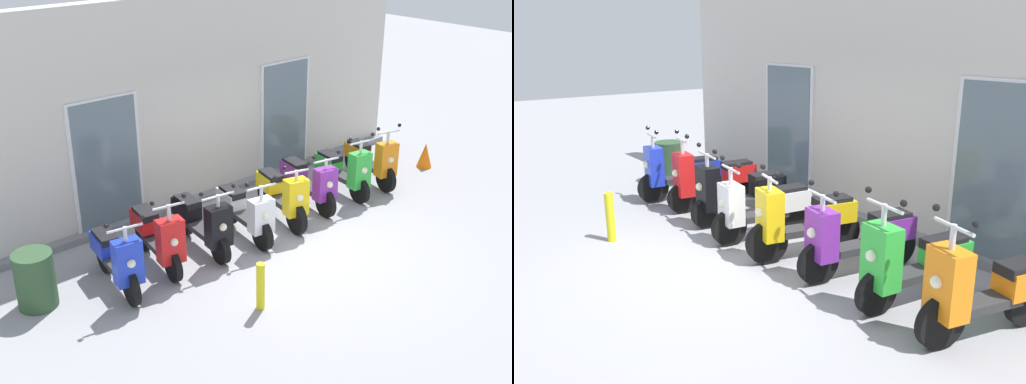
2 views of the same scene
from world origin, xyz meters
TOP-DOWN VIEW (x-y plane):
  - ground_plane at (0.00, 0.00)m, footprint 40.00×40.00m
  - storefront_facade at (0.00, 2.75)m, footprint 9.96×0.50m
  - scooter_blue at (-2.87, 0.88)m, footprint 0.61×1.57m
  - scooter_red at (-2.07, 1.03)m, footprint 0.62×1.59m
  - scooter_black at (-1.25, 1.01)m, footprint 0.62×1.62m
  - scooter_white at (-0.46, 0.90)m, footprint 0.62×1.57m
  - scooter_yellow at (0.38, 0.91)m, footprint 0.68×1.58m
  - scooter_purple at (1.19, 1.09)m, footprint 0.67×1.64m
  - scooter_green at (2.05, 1.01)m, footprint 0.61×1.53m
  - scooter_orange at (2.87, 1.02)m, footprint 0.70×1.57m
  - traffic_cone at (4.37, 0.82)m, footprint 0.32×0.32m
  - trash_bin at (-3.93, 1.21)m, footprint 0.54×0.54m
  - curb_bollard at (-1.67, -0.85)m, footprint 0.12×0.12m

SIDE VIEW (x-z plane):
  - ground_plane at x=0.00m, z-range 0.00..0.00m
  - traffic_cone at x=4.37m, z-range 0.00..0.52m
  - curb_bollard at x=-1.67m, z-range 0.00..0.70m
  - trash_bin at x=-3.93m, z-range 0.00..0.81m
  - scooter_white at x=-0.46m, z-range -0.15..1.06m
  - scooter_black at x=-1.25m, z-range -0.15..1.10m
  - scooter_purple at x=1.19m, z-range -0.12..1.07m
  - scooter_green at x=2.05m, z-range -0.17..1.14m
  - scooter_yellow at x=0.38m, z-range -0.13..1.11m
  - scooter_blue at x=-2.87m, z-range -0.16..1.14m
  - scooter_orange at x=2.87m, z-range -0.17..1.15m
  - scooter_red at x=-2.07m, z-range -0.16..1.17m
  - storefront_facade at x=0.00m, z-range -0.06..3.67m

